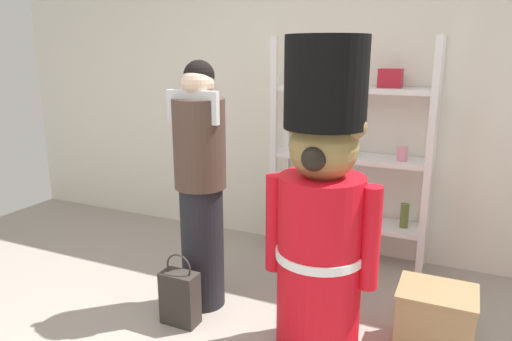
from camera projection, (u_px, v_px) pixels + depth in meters
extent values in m
cube|color=silver|center=(320.00, 97.00, 3.95)|extent=(6.40, 0.12, 2.60)
cube|color=white|center=(274.00, 150.00, 3.83)|extent=(0.05, 0.05, 1.79)
cube|color=white|center=(428.00, 164.00, 3.35)|extent=(0.05, 0.05, 1.79)
cube|color=white|center=(287.00, 144.00, 4.10)|extent=(0.05, 0.05, 1.79)
cube|color=white|center=(432.00, 156.00, 3.62)|extent=(0.05, 0.05, 1.79)
cube|color=white|center=(347.00, 221.00, 3.87)|extent=(1.20, 0.30, 0.04)
cube|color=white|center=(350.00, 157.00, 3.74)|extent=(1.20, 0.30, 0.04)
cube|color=white|center=(354.00, 89.00, 3.60)|extent=(1.20, 0.30, 0.04)
cylinder|color=blue|center=(302.00, 146.00, 3.87)|extent=(0.10, 0.10, 0.09)
cylinder|color=navy|center=(350.00, 150.00, 3.70)|extent=(0.08, 0.08, 0.09)
cylinder|color=pink|center=(402.00, 154.00, 3.53)|extent=(0.08, 0.08, 0.10)
cylinder|color=#B27226|center=(296.00, 200.00, 4.03)|extent=(0.06, 0.06, 0.20)
cylinder|color=silver|center=(331.00, 203.00, 3.92)|extent=(0.07, 0.07, 0.22)
cylinder|color=navy|center=(366.00, 208.00, 3.77)|extent=(0.06, 0.06, 0.23)
cylinder|color=#596B33|center=(404.00, 216.00, 3.65)|extent=(0.06, 0.06, 0.19)
cube|color=gold|center=(320.00, 76.00, 3.69)|extent=(0.17, 0.14, 0.15)
cube|color=#B21E2D|center=(390.00, 78.00, 3.47)|extent=(0.17, 0.13, 0.14)
cylinder|color=red|center=(319.00, 265.00, 2.64)|extent=(0.47, 0.47, 1.03)
cylinder|color=white|center=(320.00, 253.00, 2.62)|extent=(0.49, 0.49, 0.05)
sphere|color=olive|center=(324.00, 147.00, 2.47)|extent=(0.37, 0.37, 0.37)
sphere|color=olive|center=(296.00, 123.00, 2.50)|extent=(0.13, 0.13, 0.13)
sphere|color=olive|center=(354.00, 127.00, 2.38)|extent=(0.13, 0.13, 0.13)
cylinder|color=black|center=(326.00, 82.00, 2.39)|extent=(0.43, 0.43, 0.47)
cylinder|color=red|center=(275.00, 223.00, 2.69)|extent=(0.11, 0.11, 0.57)
cylinder|color=red|center=(370.00, 238.00, 2.48)|extent=(0.11, 0.11, 0.57)
sphere|color=black|center=(314.00, 159.00, 2.33)|extent=(0.13, 0.13, 0.13)
cylinder|color=black|center=(203.00, 247.00, 3.13)|extent=(0.28, 0.28, 0.83)
cylinder|color=#4C382D|center=(200.00, 144.00, 2.96)|extent=(0.33, 0.33, 0.57)
sphere|color=beige|center=(198.00, 83.00, 2.87)|extent=(0.20, 0.20, 0.20)
cube|color=silver|center=(193.00, 107.00, 2.84)|extent=(0.35, 0.04, 0.20)
sphere|color=black|center=(199.00, 76.00, 2.87)|extent=(0.19, 0.19, 0.19)
cube|color=#332D28|center=(180.00, 298.00, 2.95)|extent=(0.23, 0.13, 0.34)
torus|color=#332D28|center=(179.00, 267.00, 2.90)|extent=(0.18, 0.01, 0.18)
cube|color=#9E7A51|center=(435.00, 321.00, 2.69)|extent=(0.41, 0.34, 0.36)
cube|color=#9E7A51|center=(438.00, 292.00, 2.64)|extent=(0.43, 0.35, 0.02)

